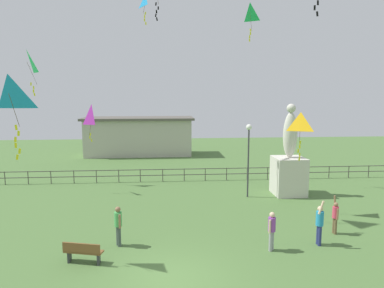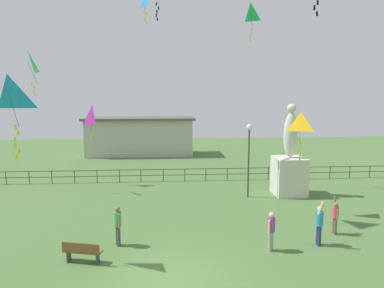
% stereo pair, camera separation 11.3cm
% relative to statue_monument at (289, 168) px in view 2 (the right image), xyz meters
% --- Properties ---
extents(ground_plane, '(80.00, 80.00, 0.00)m').
position_rel_statue_monument_xyz_m(ground_plane, '(-7.81, -9.94, -1.76)').
color(ground_plane, '#4C7038').
extents(statue_monument, '(1.92, 1.92, 5.84)m').
position_rel_statue_monument_xyz_m(statue_monument, '(0.00, 0.00, 0.00)').
color(statue_monument, beige).
rests_on(statue_monument, ground_plane).
extents(lamppost, '(0.36, 0.36, 4.61)m').
position_rel_statue_monument_xyz_m(lamppost, '(-2.76, -0.38, 1.58)').
color(lamppost, '#38383D').
rests_on(lamppost, ground_plane).
extents(park_bench, '(1.55, 0.77, 0.85)m').
position_rel_statue_monument_xyz_m(park_bench, '(-11.11, -8.51, -1.29)').
color(park_bench, brown).
rests_on(park_bench, ground_plane).
extents(person_0, '(0.32, 0.48, 1.72)m').
position_rel_statue_monument_xyz_m(person_0, '(-9.96, -7.02, -0.76)').
color(person_0, '#3F4C47').
rests_on(person_0, ground_plane).
extents(person_1, '(0.35, 0.52, 2.02)m').
position_rel_statue_monument_xyz_m(person_1, '(-1.42, -7.63, -0.74)').
color(person_1, navy).
rests_on(person_1, ground_plane).
extents(person_3, '(0.28, 0.46, 1.76)m').
position_rel_statue_monument_xyz_m(person_3, '(-0.14, -6.51, -0.87)').
color(person_3, brown).
rests_on(person_3, ground_plane).
extents(person_4, '(0.36, 0.40, 1.64)m').
position_rel_statue_monument_xyz_m(person_4, '(-3.61, -7.99, -0.81)').
color(person_4, '#99999E').
rests_on(person_4, ground_plane).
extents(kite_1, '(0.91, 0.98, 2.87)m').
position_rel_statue_monument_xyz_m(kite_1, '(-16.53, 1.85, 6.64)').
color(kite_1, '#1EB759').
extents(kite_3, '(0.71, 1.01, 2.06)m').
position_rel_statue_monument_xyz_m(kite_3, '(-9.11, 3.70, 10.95)').
color(kite_3, '#198CD1').
extents(kite_4, '(0.96, 0.91, 2.45)m').
position_rel_statue_monument_xyz_m(kite_4, '(-2.21, 2.33, 10.00)').
color(kite_4, '#1EB759').
extents(kite_5, '(1.11, 0.98, 3.06)m').
position_rel_statue_monument_xyz_m(kite_5, '(-13.42, -8.47, 4.58)').
color(kite_5, '#198CD1').
extents(kite_6, '(0.85, 0.68, 2.65)m').
position_rel_statue_monument_xyz_m(kite_6, '(-13.04, 3.75, 3.19)').
color(kite_6, '#B22DB2').
extents(kite_7, '(1.17, 1.12, 2.50)m').
position_rel_statue_monument_xyz_m(kite_7, '(-0.67, -3.25, 3.05)').
color(kite_7, yellow).
extents(waterfront_railing, '(36.02, 0.06, 0.95)m').
position_rel_statue_monument_xyz_m(waterfront_railing, '(-8.14, 4.06, -1.13)').
color(waterfront_railing, '#4C4742').
rests_on(waterfront_railing, ground_plane).
extents(pavilion_building, '(11.62, 4.43, 4.03)m').
position_rel_statue_monument_xyz_m(pavilion_building, '(-10.66, 16.06, 0.28)').
color(pavilion_building, '#B7B2A3').
rests_on(pavilion_building, ground_plane).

